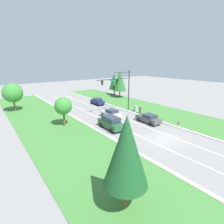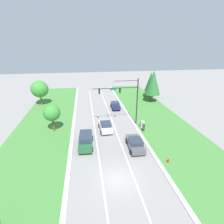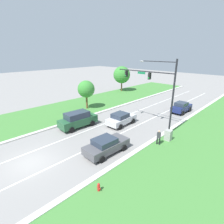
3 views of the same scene
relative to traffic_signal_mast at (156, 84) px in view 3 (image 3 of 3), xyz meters
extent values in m
plane|color=gray|center=(-3.83, -13.84, -5.73)|extent=(160.00, 160.00, 0.00)
cube|color=beige|center=(1.82, -13.84, -5.66)|extent=(0.50, 90.00, 0.15)
cube|color=beige|center=(-9.48, -13.84, -5.66)|extent=(0.50, 90.00, 0.15)
cube|color=white|center=(-5.63, -13.84, -5.73)|extent=(0.14, 81.00, 0.01)
cube|color=white|center=(-2.03, -13.84, -5.73)|extent=(0.14, 81.00, 0.01)
cylinder|color=black|center=(2.21, 0.01, -1.41)|extent=(0.20, 0.20, 8.66)
cylinder|color=black|center=(-1.78, 0.01, 1.37)|extent=(7.97, 0.12, 0.12)
cube|color=#147042|center=(-2.18, 0.01, 1.15)|extent=(1.10, 0.04, 0.28)
cylinder|color=black|center=(0.02, 0.01, 2.58)|extent=(4.38, 0.09, 0.09)
ellipsoid|color=gray|center=(-2.18, 0.01, 2.53)|extent=(0.56, 0.28, 0.20)
cube|color=black|center=(-0.98, 0.01, 0.87)|extent=(0.28, 0.32, 0.80)
sphere|color=#2D2D2D|center=(-0.98, -0.16, 1.10)|extent=(0.16, 0.16, 0.16)
sphere|color=#2D2D2D|center=(-0.98, -0.16, 0.87)|extent=(0.16, 0.16, 0.16)
sphere|color=#23D647|center=(-0.98, -0.16, 0.63)|extent=(0.16, 0.16, 0.16)
cube|color=black|center=(-4.57, 0.01, 0.87)|extent=(0.28, 0.32, 0.80)
sphere|color=#2D2D2D|center=(-4.57, -0.16, 1.10)|extent=(0.16, 0.16, 0.16)
sphere|color=#2D2D2D|center=(-4.57, -0.16, 0.87)|extent=(0.16, 0.16, 0.16)
sphere|color=#23D647|center=(-4.57, -0.16, 0.63)|extent=(0.16, 0.16, 0.16)
cube|color=navy|center=(-0.18, 8.89, -4.98)|extent=(1.88, 4.24, 0.77)
cube|color=#283342|center=(-0.19, 8.64, -4.30)|extent=(1.64, 1.93, 0.59)
cylinder|color=black|center=(0.72, 10.17, -5.36)|extent=(0.26, 0.75, 0.75)
cylinder|color=black|center=(-1.00, 10.22, -5.36)|extent=(0.26, 0.75, 0.75)
cylinder|color=black|center=(0.64, 7.57, -5.36)|extent=(0.26, 0.75, 0.75)
cylinder|color=black|center=(-1.08, 7.62, -5.36)|extent=(0.26, 0.75, 0.75)
cube|color=silver|center=(-3.81, -1.73, -5.01)|extent=(2.10, 4.47, 0.73)
cube|color=#283342|center=(-3.80, -1.99, -4.36)|extent=(1.81, 2.05, 0.57)
cylinder|color=black|center=(-2.92, -0.33, -5.37)|extent=(0.27, 0.73, 0.72)
cylinder|color=black|center=(-4.81, -0.40, -5.37)|extent=(0.27, 0.73, 0.72)
cylinder|color=black|center=(-2.81, -3.06, -5.37)|extent=(0.27, 0.73, 0.72)
cylinder|color=black|center=(-4.70, -3.13, -5.37)|extent=(0.27, 0.73, 0.72)
cube|color=#235633|center=(-7.27, -6.28, -4.89)|extent=(2.15, 5.08, 0.94)
cube|color=#283342|center=(-7.28, -6.40, -4.03)|extent=(1.86, 3.08, 0.78)
cylinder|color=black|center=(-6.26, -4.78, -5.36)|extent=(0.28, 0.75, 0.74)
cylinder|color=black|center=(-8.13, -4.69, -5.36)|extent=(0.28, 0.75, 0.74)
cylinder|color=black|center=(-6.42, -7.87, -5.36)|extent=(0.28, 0.75, 0.74)
cylinder|color=black|center=(-8.29, -7.78, -5.36)|extent=(0.28, 0.75, 0.74)
cube|color=#4C4C51|center=(-0.23, -7.95, -5.05)|extent=(2.10, 4.68, 0.74)
cube|color=#283342|center=(-0.24, -8.23, -4.41)|extent=(1.80, 2.14, 0.53)
cylinder|color=black|center=(0.76, -6.56, -5.41)|extent=(0.26, 0.65, 0.64)
cylinder|color=black|center=(-1.11, -6.49, -5.41)|extent=(0.26, 0.65, 0.64)
cylinder|color=black|center=(0.65, -9.42, -5.41)|extent=(0.26, 0.65, 0.64)
cylinder|color=black|center=(-1.23, -9.34, -5.41)|extent=(0.26, 0.65, 0.64)
cube|color=#9E9E99|center=(2.92, -1.58, -5.10)|extent=(0.70, 0.60, 1.26)
cylinder|color=black|center=(2.50, -3.21, -5.31)|extent=(0.14, 0.14, 0.84)
cylinder|color=black|center=(2.75, -3.13, -5.31)|extent=(0.14, 0.14, 0.84)
cube|color=#333338|center=(2.63, -3.17, -4.59)|extent=(0.43, 0.32, 0.60)
sphere|color=tan|center=(2.63, -3.17, -4.15)|extent=(0.22, 0.22, 0.22)
cylinder|color=red|center=(3.01, -11.89, -5.46)|extent=(0.20, 0.20, 0.55)
sphere|color=red|center=(3.01, -11.89, -5.12)|extent=(0.18, 0.18, 0.18)
cylinder|color=red|center=(2.89, -11.89, -5.43)|extent=(0.10, 0.09, 0.09)
cylinder|color=red|center=(3.13, -11.89, -5.43)|extent=(0.10, 0.09, 0.09)
cylinder|color=brown|center=(-17.75, 14.22, -4.46)|extent=(0.32, 0.32, 2.55)
sphere|color=#388433|center=(-17.75, 14.22, -1.66)|extent=(4.07, 4.07, 4.07)
cylinder|color=brown|center=(-12.69, -0.61, -4.54)|extent=(0.32, 0.32, 2.39)
sphere|color=#388433|center=(-12.69, -0.61, -2.28)|extent=(2.84, 2.84, 2.84)
camera|label=1|loc=(-22.91, -27.41, 4.69)|focal=28.00mm
camera|label=2|loc=(-6.93, -28.96, 8.49)|focal=28.00mm
camera|label=3|loc=(10.53, -18.29, 3.60)|focal=28.00mm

